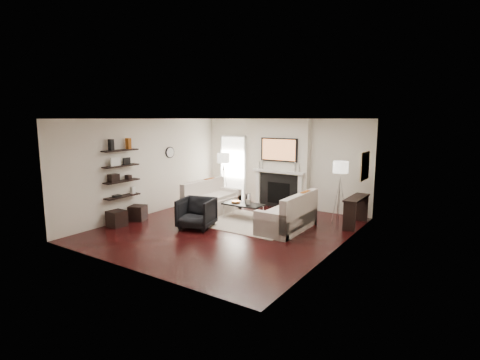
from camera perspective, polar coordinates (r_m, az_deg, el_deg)
The scene contains 71 objects.
room_envelope at distance 9.04m, azimuth -2.10°, elevation 0.74°, with size 6.00×6.00×6.00m.
chimney_breast at distance 11.48m, azimuth 6.30°, elevation 2.52°, with size 1.80×0.25×2.70m, color silver.
fireplace_surround at distance 11.49m, azimuth 5.92°, elevation -1.65°, with size 1.30×0.02×1.04m, color black.
firebox at distance 11.50m, azimuth 5.90°, elevation -2.00°, with size 0.75×0.02×0.65m, color black.
mantel_pilaster_l at distance 11.80m, azimuth 2.76°, elevation -1.17°, with size 0.12×0.08×1.10m, color white.
mantel_pilaster_r at distance 11.15m, azimuth 9.12°, elevation -1.91°, with size 0.12×0.08×1.10m, color white.
mantel_shelf at distance 11.35m, azimuth 5.85°, elevation 1.28°, with size 1.70×0.18×0.07m, color white.
tv_body at distance 11.30m, azimuth 5.96°, elevation 4.61°, with size 1.20×0.06×0.70m, color black.
tv_screen at distance 11.27m, azimuth 5.89°, elevation 4.60°, with size 1.10×0.01×0.62m, color #BF723F.
candlestick_l_tall at distance 11.60m, azimuth 3.48°, elevation 2.41°, with size 0.04×0.04×0.30m, color silver.
candlestick_l_short at distance 11.66m, azimuth 2.93°, elevation 2.30°, with size 0.04×0.04×0.24m, color silver.
candlestick_r_tall at distance 11.09m, azimuth 8.40°, elevation 2.00°, with size 0.04×0.04×0.30m, color silver.
candlestick_r_short at distance 11.04m, azimuth 9.01°, elevation 1.80°, with size 0.04×0.04×0.24m, color silver.
hallway_panel at distance 12.55m, azimuth -1.03°, elevation 1.78°, with size 0.90×0.02×2.10m, color white.
door_trim_l at distance 12.81m, azimuth -2.84°, elevation 1.93°, with size 0.06×0.06×2.16m, color white.
door_trim_r at distance 12.27m, azimuth 0.77°, elevation 1.61°, with size 0.06×0.06×2.16m, color white.
door_trim_top at distance 12.44m, azimuth -1.09°, elevation 6.71°, with size 1.02×0.06×0.06m, color white.
rug at distance 9.95m, azimuth 1.09°, elevation -6.38°, with size 2.60×2.00×0.01m, color beige.
loveseat_left_base at distance 10.89m, azimuth -4.24°, elevation -3.91°, with size 0.85×1.80×0.42m, color beige.
loveseat_left_back at distance 11.03m, azimuth -5.64°, elevation -2.09°, with size 0.18×1.80×0.80m, color beige.
loveseat_left_arm_n at distance 10.26m, azimuth -7.03°, elevation -4.27°, with size 0.85×0.18×0.60m, color beige.
loveseat_left_arm_s at distance 11.50m, azimuth -1.77°, elevation -2.71°, with size 0.85×0.18×0.60m, color beige.
loveseat_left_cushion at distance 10.80m, azimuth -4.05°, elevation -2.61°, with size 0.63×1.44×0.10m, color beige.
pillow_left_orange at distance 11.22m, azimuth -4.69°, elevation -0.81°, with size 0.10×0.42×0.42m, color #924812.
pillow_left_charcoal at distance 10.76m, azimuth -6.66°, elevation -1.33°, with size 0.10×0.40×0.40m, color black.
loveseat_right_base at distance 9.33m, azimuth 7.15°, elevation -6.24°, with size 0.85×1.80×0.42m, color beige.
loveseat_right_back at distance 9.11m, azimuth 9.08°, elevation -4.60°, with size 0.18×1.80×0.80m, color beige.
loveseat_right_arm_n at distance 8.61m, azimuth 4.74°, elevation -6.90°, with size 0.85×0.18×0.60m, color beige.
loveseat_right_arm_s at distance 10.01m, azimuth 9.24°, elevation -4.67°, with size 0.85×0.18×0.60m, color beige.
loveseat_right_cushion at distance 9.28m, azimuth 6.91°, elevation -4.65°, with size 0.63×1.44×0.10m, color beige.
pillow_right_orange at distance 9.33m, azimuth 9.88°, elevation -3.01°, with size 0.10×0.42×0.42m, color #924812.
pillow_right_charcoal at distance 8.80m, azimuth 8.30°, elevation -3.78°, with size 0.10×0.40×0.40m, color black.
coffee_table at distance 10.18m, azimuth 0.52°, elevation -3.73°, with size 1.10×0.55×0.04m, color black.
coffee_leg_nw at distance 10.32m, azimuth -2.48°, elevation -4.75°, with size 0.02×0.02×0.38m, color silver.
coffee_leg_ne at distance 9.79m, azimuth 2.28°, elevation -5.54°, with size 0.02×0.02×0.38m, color silver.
coffee_leg_sw at distance 10.67m, azimuth -1.09°, elevation -4.27°, with size 0.02×0.02×0.38m, color silver.
coffee_leg_se at distance 10.15m, azimuth 3.58°, elevation -5.00°, with size 0.02×0.02×0.38m, color silver.
hurricane_glass at distance 10.06m, azimuth 1.24°, elevation -2.95°, with size 0.16×0.16×0.29m, color white.
hurricane_candle at distance 10.08m, azimuth 1.24°, elevation -3.31°, with size 0.09×0.09×0.13m, color white.
copper_bowl at distance 10.30m, azimuth -0.64°, elevation -3.32°, with size 0.26×0.26×0.04m, color #B95F1E.
armchair at distance 9.40m, azimuth -6.64°, elevation -4.81°, with size 0.81×0.76×0.83m, color black.
lamp_left_post at distance 12.17m, azimuth -2.51°, elevation -0.61°, with size 0.02×0.02×1.20m, color silver.
lamp_left_shade at distance 12.05m, azimuth -2.54°, elevation 3.37°, with size 0.40×0.40×0.30m, color white.
lamp_left_leg_a at distance 12.11m, azimuth -2.09°, elevation -0.66°, with size 0.02×0.02×1.25m, color silver.
lamp_left_leg_b at distance 12.28m, azimuth -2.45°, elevation -0.52°, with size 0.02×0.02×1.25m, color silver.
lamp_left_leg_c at distance 12.13m, azimuth -2.98°, elevation -0.65°, with size 0.02×0.02×1.25m, color silver.
lamp_right_post at distance 10.27m, azimuth 14.89°, elevation -2.79°, with size 0.02×0.02×1.20m, color silver.
lamp_right_shade at distance 10.13m, azimuth 15.09°, elevation 1.92°, with size 0.40×0.40×0.30m, color white.
lamp_right_leg_a at distance 10.23m, azimuth 15.47°, elevation -2.86°, with size 0.02×0.02×1.25m, color silver.
lamp_right_leg_b at distance 10.37m, azimuth 14.77°, elevation -2.67°, with size 0.02×0.02×1.25m, color silver.
lamp_right_leg_c at distance 10.20m, azimuth 14.42°, elevation -2.86°, with size 0.02×0.02×1.25m, color silver.
console_top at distance 9.89m, azimuth 17.36°, elevation -2.60°, with size 0.35×1.20×0.04m, color black.
console_leg_n at distance 9.46m, azimuth 16.31°, elevation -5.42°, with size 0.30×0.04×0.71m, color black.
console_leg_s at distance 10.48m, azimuth 18.11°, elevation -4.07°, with size 0.30×0.04×0.71m, color black.
wall_art at distance 9.71m, azimuth 18.49°, elevation 2.04°, with size 0.03×0.70×0.70m, color tan.
shelf_bottom at distance 10.23m, azimuth -17.46°, elevation -2.38°, with size 0.25×1.00×0.04m, color black.
shelf_lower at distance 10.16m, azimuth -17.57°, elevation -0.17°, with size 0.25×1.00×0.04m, color black.
shelf_upper at distance 10.10m, azimuth -17.69°, elevation 2.07°, with size 0.25×1.00×0.04m, color black.
shelf_top at distance 10.06m, azimuth -17.80°, elevation 4.32°, with size 0.25×1.00×0.04m, color black.
decor_magfile_a at distance 9.89m, azimuth -19.05°, elevation 5.09°, with size 0.12×0.10×0.28m, color black.
decor_magfile_b at distance 10.23m, azimuth -16.64°, elevation 5.34°, with size 0.12×0.10×0.28m, color #924812.
decor_frame_a at distance 9.99m, azimuth -18.45°, elevation 2.68°, with size 0.04×0.30×0.22m, color white.
decor_frame_b at distance 10.21m, azimuth -16.89°, elevation 2.78°, with size 0.04×0.22×0.18m, color black.
decor_wine_rack at distance 9.99m, azimuth -18.70°, elevation 0.30°, with size 0.18×0.25×0.20m, color black.
decor_box_small at distance 10.28m, azimuth -16.66°, elevation 0.42°, with size 0.15×0.12×0.12m, color black.
decor_books at distance 10.11m, azimuth -18.26°, elevation -2.31°, with size 0.14×0.20×0.05m, color black.
decor_box_tall at distance 10.42m, azimuth -16.03°, elevation -1.50°, with size 0.10×0.10×0.18m, color white.
clock_rim at distance 11.44m, azimuth -10.65°, elevation 4.16°, with size 0.34×0.34×0.04m, color black.
clock_face at distance 11.42m, azimuth -10.56°, elevation 4.15°, with size 0.29×0.29×0.01m, color white.
ottoman_near at distance 10.45m, azimuth -15.31°, elevation -4.86°, with size 0.40×0.40×0.40m, color black.
ottoman_far at distance 10.03m, azimuth -18.26°, elevation -5.59°, with size 0.40×0.40×0.40m, color black.
Camera 1 is at (5.22, -7.26, 2.70)m, focal length 28.00 mm.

